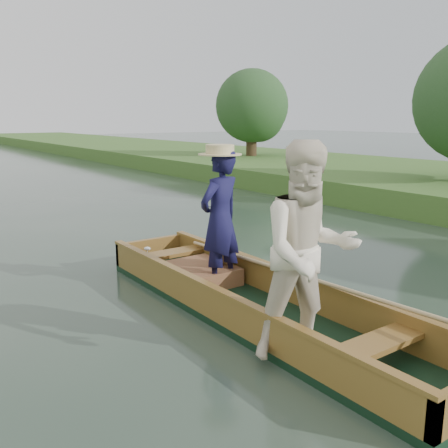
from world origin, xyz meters
TOP-DOWN VIEW (x-y plane):
  - ground at (0.00, 0.00)m, footprint 120.00×120.00m
  - punt at (-0.12, -0.27)m, footprint 1.45×5.00m

SIDE VIEW (x-z plane):
  - ground at x=0.00m, z-range 0.00..0.00m
  - punt at x=-0.12m, z-range -0.28..1.71m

